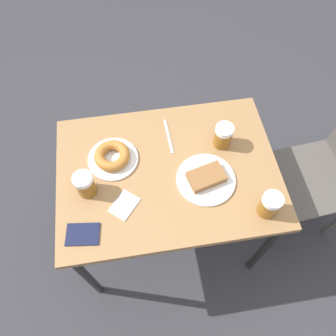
# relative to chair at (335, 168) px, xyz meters

# --- Properties ---
(ground_plane) EXTENTS (8.00, 8.00, 0.00)m
(ground_plane) POSITION_rel_chair_xyz_m (-0.00, -0.84, -0.51)
(ground_plane) COLOR #333338
(table) EXTENTS (0.67, 0.94, 0.71)m
(table) POSITION_rel_chair_xyz_m (-0.00, -0.84, 0.13)
(table) COLOR #997044
(table) RESTS_ON ground_plane
(chair) EXTENTS (0.43, 0.43, 0.83)m
(chair) POSITION_rel_chair_xyz_m (0.00, 0.00, 0.00)
(chair) COLOR #514C47
(chair) RESTS_ON ground_plane
(plate_with_cake) EXTENTS (0.25, 0.25, 0.04)m
(plate_with_cake) POSITION_rel_chair_xyz_m (0.07, -0.69, 0.22)
(plate_with_cake) COLOR white
(plate_with_cake) RESTS_ON table
(plate_with_donut) EXTENTS (0.22, 0.22, 0.05)m
(plate_with_donut) POSITION_rel_chair_xyz_m (-0.09, -1.06, 0.23)
(plate_with_donut) COLOR white
(plate_with_donut) RESTS_ON table
(beer_mug_left) EXTENTS (0.08, 0.08, 0.11)m
(beer_mug_left) POSITION_rel_chair_xyz_m (0.04, -1.18, 0.26)
(beer_mug_left) COLOR #8C5619
(beer_mug_left) RESTS_ON table
(beer_mug_center) EXTENTS (0.08, 0.08, 0.11)m
(beer_mug_center) POSITION_rel_chair_xyz_m (-0.10, -0.58, 0.26)
(beer_mug_center) COLOR #8C5619
(beer_mug_center) RESTS_ON table
(beer_mug_right) EXTENTS (0.08, 0.08, 0.11)m
(beer_mug_right) POSITION_rel_chair_xyz_m (0.24, -0.48, 0.26)
(beer_mug_right) COLOR #8C5619
(beer_mug_right) RESTS_ON table
(napkin_folded) EXTENTS (0.14, 0.13, 0.00)m
(napkin_folded) POSITION_rel_chair_xyz_m (0.13, -1.03, 0.21)
(napkin_folded) COLOR white
(napkin_folded) RESTS_ON table
(fork) EXTENTS (0.19, 0.02, 0.00)m
(fork) POSITION_rel_chair_xyz_m (-0.18, -0.81, 0.20)
(fork) COLOR silver
(fork) RESTS_ON table
(passport_near_edge) EXTENTS (0.10, 0.14, 0.01)m
(passport_near_edge) POSITION_rel_chair_xyz_m (0.22, -1.20, 0.21)
(passport_near_edge) COLOR #141938
(passport_near_edge) RESTS_ON table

